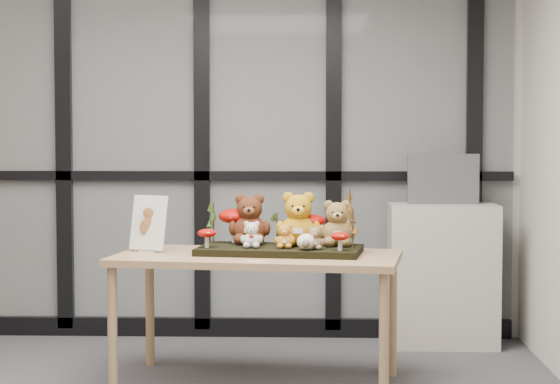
{
  "coord_description": "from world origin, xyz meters",
  "views": [
    {
      "loc": [
        1.18,
        -4.06,
        1.33
      ],
      "look_at": [
        1.0,
        1.17,
        1.02
      ],
      "focal_mm": 65.0,
      "sensor_mm": 36.0,
      "label": 1
    }
  ],
  "objects_px": {
    "display_table": "(257,267)",
    "mushroom_back_left": "(235,224)",
    "plush_cream_hedgehog": "(306,241)",
    "mushroom_back_right": "(311,228)",
    "bear_pooh_yellow": "(298,216)",
    "cabinet": "(443,275)",
    "bear_beige_small": "(315,237)",
    "bear_white_bow": "(252,233)",
    "mushroom_front_left": "(207,237)",
    "bear_tan_back": "(337,221)",
    "diorama_tray": "(280,250)",
    "bear_small_yellow": "(285,235)",
    "monitor": "(443,179)",
    "bear_brown_medium": "(250,216)",
    "sign_holder": "(149,225)",
    "mushroom_front_right": "(340,240)"
  },
  "relations": [
    {
      "from": "sign_holder",
      "to": "cabinet",
      "type": "bearing_deg",
      "value": 53.43
    },
    {
      "from": "diorama_tray",
      "to": "plush_cream_hedgehog",
      "type": "xyz_separation_m",
      "value": [
        0.14,
        -0.15,
        0.07
      ]
    },
    {
      "from": "mushroom_front_left",
      "to": "cabinet",
      "type": "xyz_separation_m",
      "value": [
        1.36,
        1.04,
        -0.34
      ]
    },
    {
      "from": "bear_white_bow",
      "to": "mushroom_back_left",
      "type": "distance_m",
      "value": 0.27
    },
    {
      "from": "mushroom_back_left",
      "to": "monitor",
      "type": "bearing_deg",
      "value": 33.35
    },
    {
      "from": "diorama_tray",
      "to": "mushroom_back_right",
      "type": "xyz_separation_m",
      "value": [
        0.16,
        0.11,
        0.11
      ]
    },
    {
      "from": "bear_small_yellow",
      "to": "plush_cream_hedgehog",
      "type": "bearing_deg",
      "value": -27.44
    },
    {
      "from": "diorama_tray",
      "to": "bear_small_yellow",
      "type": "height_order",
      "value": "bear_small_yellow"
    },
    {
      "from": "display_table",
      "to": "mushroom_back_left",
      "type": "xyz_separation_m",
      "value": [
        -0.13,
        0.23,
        0.21
      ]
    },
    {
      "from": "diorama_tray",
      "to": "monitor",
      "type": "relative_size",
      "value": 1.93
    },
    {
      "from": "bear_brown_medium",
      "to": "monitor",
      "type": "relative_size",
      "value": 0.68
    },
    {
      "from": "diorama_tray",
      "to": "bear_beige_small",
      "type": "distance_m",
      "value": 0.24
    },
    {
      "from": "diorama_tray",
      "to": "mushroom_front_left",
      "type": "xyz_separation_m",
      "value": [
        -0.38,
        -0.06,
        0.07
      ]
    },
    {
      "from": "bear_white_bow",
      "to": "cabinet",
      "type": "distance_m",
      "value": 1.58
    },
    {
      "from": "mushroom_front_left",
      "to": "bear_tan_back",
      "type": "bearing_deg",
      "value": 8.73
    },
    {
      "from": "bear_white_bow",
      "to": "sign_holder",
      "type": "xyz_separation_m",
      "value": [
        -0.56,
        0.12,
        0.03
      ]
    },
    {
      "from": "bear_pooh_yellow",
      "to": "cabinet",
      "type": "bearing_deg",
      "value": 54.43
    },
    {
      "from": "monitor",
      "to": "cabinet",
      "type": "bearing_deg",
      "value": -90.0
    },
    {
      "from": "bear_beige_small",
      "to": "bear_brown_medium",
      "type": "bearing_deg",
      "value": 152.4
    },
    {
      "from": "plush_cream_hedgehog",
      "to": "bear_white_bow",
      "type": "bearing_deg",
      "value": 169.78
    },
    {
      "from": "bear_white_bow",
      "to": "plush_cream_hedgehog",
      "type": "xyz_separation_m",
      "value": [
        0.28,
        -0.09,
        -0.03
      ]
    },
    {
      "from": "mushroom_back_right",
      "to": "cabinet",
      "type": "distance_m",
      "value": 1.26
    },
    {
      "from": "bear_pooh_yellow",
      "to": "mushroom_front_left",
      "type": "xyz_separation_m",
      "value": [
        -0.48,
        -0.11,
        -0.1
      ]
    },
    {
      "from": "mushroom_back_left",
      "to": "cabinet",
      "type": "height_order",
      "value": "mushroom_back_left"
    },
    {
      "from": "bear_brown_medium",
      "to": "bear_beige_small",
      "type": "distance_m",
      "value": 0.44
    },
    {
      "from": "bear_pooh_yellow",
      "to": "mushroom_front_right",
      "type": "distance_m",
      "value": 0.33
    },
    {
      "from": "bear_white_bow",
      "to": "monitor",
      "type": "relative_size",
      "value": 0.35
    },
    {
      "from": "bear_pooh_yellow",
      "to": "plush_cream_hedgehog",
      "type": "bearing_deg",
      "value": -70.27
    },
    {
      "from": "plush_cream_hedgehog",
      "to": "mushroom_back_left",
      "type": "bearing_deg",
      "value": 146.64
    },
    {
      "from": "bear_small_yellow",
      "to": "diorama_tray",
      "type": "bearing_deg",
      "value": 118.37
    },
    {
      "from": "bear_white_bow",
      "to": "mushroom_front_left",
      "type": "xyz_separation_m",
      "value": [
        -0.23,
        -0.0,
        -0.02
      ]
    },
    {
      "from": "bear_brown_medium",
      "to": "bear_beige_small",
      "type": "relative_size",
      "value": 2.24
    },
    {
      "from": "bear_beige_small",
      "to": "monitor",
      "type": "relative_size",
      "value": 0.3
    },
    {
      "from": "monitor",
      "to": "diorama_tray",
      "type": "bearing_deg",
      "value": -134.32
    },
    {
      "from": "bear_tan_back",
      "to": "mushroom_front_right",
      "type": "xyz_separation_m",
      "value": [
        0.01,
        -0.22,
        -0.08
      ]
    },
    {
      "from": "bear_white_bow",
      "to": "mushroom_back_left",
      "type": "relative_size",
      "value": 0.74
    },
    {
      "from": "diorama_tray",
      "to": "bear_tan_back",
      "type": "xyz_separation_m",
      "value": [
        0.3,
        0.05,
        0.15
      ]
    },
    {
      "from": "sign_holder",
      "to": "bear_beige_small",
      "type": "bearing_deg",
      "value": 13.09
    },
    {
      "from": "bear_tan_back",
      "to": "bear_beige_small",
      "type": "xyz_separation_m",
      "value": [
        -0.12,
        -0.17,
        -0.07
      ]
    },
    {
      "from": "bear_beige_small",
      "to": "mushroom_back_right",
      "type": "xyz_separation_m",
      "value": [
        -0.02,
        0.23,
        0.02
      ]
    },
    {
      "from": "bear_white_bow",
      "to": "diorama_tray",
      "type": "bearing_deg",
      "value": 28.88
    },
    {
      "from": "display_table",
      "to": "mushroom_back_left",
      "type": "relative_size",
      "value": 7.58
    },
    {
      "from": "cabinet",
      "to": "bear_beige_small",
      "type": "bearing_deg",
      "value": -125.75
    },
    {
      "from": "diorama_tray",
      "to": "bear_pooh_yellow",
      "type": "height_order",
      "value": "bear_pooh_yellow"
    },
    {
      "from": "bear_white_bow",
      "to": "monitor",
      "type": "bearing_deg",
      "value": 51.17
    },
    {
      "from": "mushroom_front_right",
      "to": "cabinet",
      "type": "relative_size",
      "value": 0.12
    },
    {
      "from": "mushroom_back_left",
      "to": "bear_small_yellow",
      "type": "bearing_deg",
      "value": -43.41
    },
    {
      "from": "plush_cream_hedgehog",
      "to": "mushroom_back_right",
      "type": "distance_m",
      "value": 0.26
    },
    {
      "from": "diorama_tray",
      "to": "sign_holder",
      "type": "height_order",
      "value": "sign_holder"
    },
    {
      "from": "diorama_tray",
      "to": "bear_small_yellow",
      "type": "bearing_deg",
      "value": -61.63
    }
  ]
}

